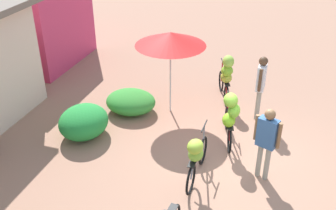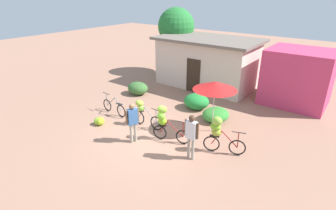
{
  "view_description": "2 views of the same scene",
  "coord_description": "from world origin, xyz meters",
  "px_view_note": "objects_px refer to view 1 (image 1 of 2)",
  "views": [
    {
      "loc": [
        -7.22,
        -0.77,
        5.53
      ],
      "look_at": [
        0.12,
        1.58,
        1.15
      ],
      "focal_mm": 41.91,
      "sensor_mm": 36.0,
      "label": 1
    },
    {
      "loc": [
        6.44,
        -7.39,
        5.71
      ],
      "look_at": [
        -0.12,
        1.38,
        0.98
      ],
      "focal_mm": 28.67,
      "sensor_mm": 36.0,
      "label": 2
    }
  ],
  "objects_px": {
    "market_umbrella": "(171,39)",
    "person_bystander": "(267,137)",
    "bicycle_by_shop": "(226,75)",
    "person_vendor": "(261,81)",
    "bicycle_near_pile": "(196,156)",
    "bicycle_center_loaded": "(230,115)",
    "shop_pink": "(35,20)"
  },
  "relations": [
    {
      "from": "market_umbrella",
      "to": "person_bystander",
      "type": "bearing_deg",
      "value": -127.8
    },
    {
      "from": "market_umbrella",
      "to": "bicycle_by_shop",
      "type": "distance_m",
      "value": 2.05
    },
    {
      "from": "person_bystander",
      "to": "market_umbrella",
      "type": "bearing_deg",
      "value": 52.2
    },
    {
      "from": "market_umbrella",
      "to": "person_vendor",
      "type": "distance_m",
      "value": 2.57
    },
    {
      "from": "market_umbrella",
      "to": "person_vendor",
      "type": "relative_size",
      "value": 1.3
    },
    {
      "from": "bicycle_near_pile",
      "to": "person_bystander",
      "type": "height_order",
      "value": "person_bystander"
    },
    {
      "from": "bicycle_near_pile",
      "to": "bicycle_by_shop",
      "type": "xyz_separation_m",
      "value": [
        3.68,
        0.08,
        0.16
      ]
    },
    {
      "from": "market_umbrella",
      "to": "bicycle_by_shop",
      "type": "height_order",
      "value": "market_umbrella"
    },
    {
      "from": "bicycle_center_loaded",
      "to": "person_vendor",
      "type": "distance_m",
      "value": 1.67
    },
    {
      "from": "bicycle_near_pile",
      "to": "bicycle_center_loaded",
      "type": "xyz_separation_m",
      "value": [
        1.52,
        -0.41,
        0.17
      ]
    },
    {
      "from": "bicycle_center_loaded",
      "to": "person_bystander",
      "type": "relative_size",
      "value": 0.94
    },
    {
      "from": "bicycle_by_shop",
      "to": "person_bystander",
      "type": "height_order",
      "value": "person_bystander"
    },
    {
      "from": "shop_pink",
      "to": "person_bystander",
      "type": "xyz_separation_m",
      "value": [
        -4.14,
        -8.23,
        -0.42
      ]
    },
    {
      "from": "bicycle_near_pile",
      "to": "bicycle_by_shop",
      "type": "bearing_deg",
      "value": 1.18
    },
    {
      "from": "market_umbrella",
      "to": "bicycle_by_shop",
      "type": "bearing_deg",
      "value": -54.81
    },
    {
      "from": "bicycle_center_loaded",
      "to": "market_umbrella",
      "type": "bearing_deg",
      "value": 56.48
    },
    {
      "from": "shop_pink",
      "to": "market_umbrella",
      "type": "bearing_deg",
      "value": -110.21
    },
    {
      "from": "bicycle_near_pile",
      "to": "person_vendor",
      "type": "distance_m",
      "value": 3.26
    },
    {
      "from": "bicycle_near_pile",
      "to": "market_umbrella",
      "type": "bearing_deg",
      "value": 27.38
    },
    {
      "from": "person_vendor",
      "to": "shop_pink",
      "type": "bearing_deg",
      "value": 78.06
    },
    {
      "from": "bicycle_center_loaded",
      "to": "bicycle_by_shop",
      "type": "distance_m",
      "value": 2.21
    },
    {
      "from": "market_umbrella",
      "to": "person_bystander",
      "type": "height_order",
      "value": "market_umbrella"
    },
    {
      "from": "shop_pink",
      "to": "person_vendor",
      "type": "relative_size",
      "value": 1.82
    },
    {
      "from": "bicycle_by_shop",
      "to": "shop_pink",
      "type": "bearing_deg",
      "value": 81.01
    },
    {
      "from": "shop_pink",
      "to": "bicycle_near_pile",
      "type": "relative_size",
      "value": 1.9
    },
    {
      "from": "bicycle_near_pile",
      "to": "bicycle_by_shop",
      "type": "distance_m",
      "value": 3.68
    },
    {
      "from": "bicycle_near_pile",
      "to": "bicycle_by_shop",
      "type": "height_order",
      "value": "bicycle_by_shop"
    },
    {
      "from": "person_vendor",
      "to": "person_bystander",
      "type": "distance_m",
      "value": 2.51
    },
    {
      "from": "market_umbrella",
      "to": "bicycle_by_shop",
      "type": "xyz_separation_m",
      "value": [
        0.94,
        -1.34,
        -1.23
      ]
    },
    {
      "from": "shop_pink",
      "to": "bicycle_center_loaded",
      "type": "distance_m",
      "value": 8.04
    },
    {
      "from": "shop_pink",
      "to": "bicycle_center_loaded",
      "type": "xyz_separation_m",
      "value": [
        -3.24,
        -7.34,
        -0.58
      ]
    },
    {
      "from": "person_vendor",
      "to": "bicycle_center_loaded",
      "type": "bearing_deg",
      "value": 162.29
    }
  ]
}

